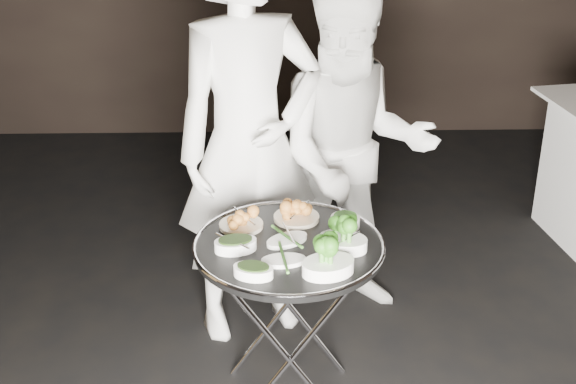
{
  "coord_description": "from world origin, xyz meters",
  "views": [
    {
      "loc": [
        -0.18,
        -2.5,
        2.35
      ],
      "look_at": [
        -0.11,
        0.41,
        0.95
      ],
      "focal_mm": 50.0,
      "sensor_mm": 36.0,
      "label": 1
    }
  ],
  "objects_px": {
    "tray_stand": "(289,320)",
    "waiter_right": "(353,154)",
    "serving_tray": "(289,247)",
    "waiter_left": "(249,144)"
  },
  "relations": [
    {
      "from": "tray_stand",
      "to": "waiter_right",
      "type": "xyz_separation_m",
      "value": [
        0.33,
        0.78,
        0.41
      ]
    },
    {
      "from": "serving_tray",
      "to": "waiter_left",
      "type": "distance_m",
      "value": 0.67
    },
    {
      "from": "waiter_left",
      "to": "tray_stand",
      "type": "bearing_deg",
      "value": -96.72
    },
    {
      "from": "waiter_left",
      "to": "waiter_right",
      "type": "bearing_deg",
      "value": -4.13
    },
    {
      "from": "serving_tray",
      "to": "waiter_right",
      "type": "xyz_separation_m",
      "value": [
        0.33,
        0.78,
        0.06
      ]
    },
    {
      "from": "tray_stand",
      "to": "serving_tray",
      "type": "relative_size",
      "value": 1.02
    },
    {
      "from": "tray_stand",
      "to": "serving_tray",
      "type": "height_order",
      "value": "serving_tray"
    },
    {
      "from": "waiter_left",
      "to": "waiter_right",
      "type": "xyz_separation_m",
      "value": [
        0.49,
        0.15,
        -0.12
      ]
    },
    {
      "from": "waiter_left",
      "to": "waiter_right",
      "type": "relative_size",
      "value": 1.14
    },
    {
      "from": "tray_stand",
      "to": "waiter_left",
      "type": "distance_m",
      "value": 0.83
    }
  ]
}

